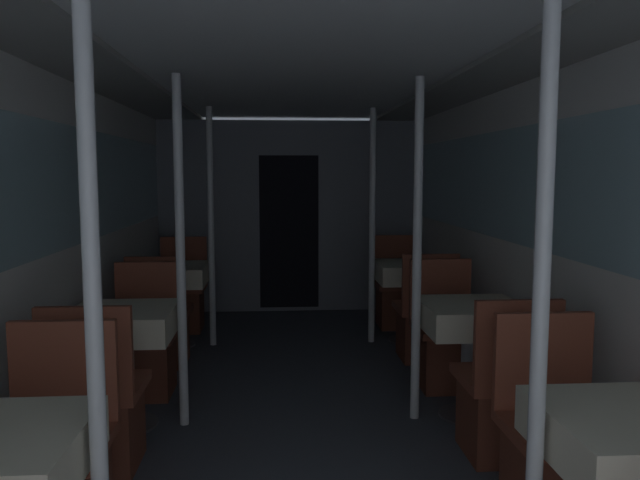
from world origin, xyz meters
name	(u,v)px	position (x,y,z in m)	size (l,w,h in m)	color
wall_left	(62,241)	(-1.43, 2.77, 1.10)	(0.05, 8.35, 2.07)	silver
wall_right	(525,238)	(1.43, 2.77, 1.10)	(0.05, 8.35, 2.07)	silver
ceiling_panel	(299,71)	(0.00, 2.77, 2.11)	(2.86, 8.35, 0.07)	silver
bulkhead_far	(289,217)	(0.00, 5.75, 1.03)	(2.80, 0.09, 2.07)	slate
chair_left_far_0	(53,479)	(-1.05, 1.43, 0.28)	(0.45, 0.45, 0.89)	brown
support_pole_left_0	(94,327)	(-0.70, 0.88, 1.03)	(0.06, 0.06, 2.07)	silver
dining_table_left_1	(123,330)	(-1.05, 2.63, 0.58)	(0.60, 0.60, 0.71)	#4C4C51
chair_left_near_1	(98,417)	(-1.05, 2.08, 0.28)	(0.45, 0.45, 0.89)	brown
chair_left_far_1	(144,354)	(-1.05, 3.19, 0.28)	(0.45, 0.45, 0.89)	brown
support_pole_left_1	(180,254)	(-0.70, 2.63, 1.03)	(0.06, 0.06, 2.07)	silver
dining_table_left_2	(172,280)	(-1.05, 4.39, 0.58)	(0.60, 0.60, 0.71)	#4C4C51
chair_left_near_2	(161,330)	(-1.05, 3.83, 0.28)	(0.45, 0.45, 0.89)	brown
chair_left_far_2	(182,302)	(-1.05, 4.95, 0.28)	(0.45, 0.45, 0.89)	brown
support_pole_left_2	(211,228)	(-0.70, 4.39, 1.03)	(0.06, 0.06, 2.07)	silver
dining_table_right_0	(636,450)	(1.05, 0.88, 0.58)	(0.60, 0.60, 0.71)	#4C4C51
chair_right_far_0	(557,462)	(1.05, 1.43, 0.28)	(0.45, 0.45, 0.89)	brown
support_pole_right_0	(540,320)	(0.70, 0.88, 1.03)	(0.06, 0.06, 2.07)	silver
dining_table_right_1	(471,324)	(1.05, 2.63, 0.58)	(0.60, 0.60, 0.71)	#4C4C51
chair_right_near_1	(503,406)	(1.05, 2.08, 0.28)	(0.45, 0.45, 0.89)	brown
chair_right_far_1	(446,348)	(1.05, 3.19, 0.28)	(0.45, 0.45, 0.89)	brown
support_pole_right_1	(417,252)	(0.70, 2.63, 1.03)	(0.06, 0.06, 2.07)	silver
dining_table_right_2	(410,277)	(1.05, 4.39, 0.58)	(0.60, 0.60, 0.71)	#4C4C51
chair_right_near_2	(424,326)	(1.05, 3.83, 0.28)	(0.45, 0.45, 0.89)	brown
chair_right_far_2	(397,298)	(1.05, 4.95, 0.28)	(0.45, 0.45, 0.89)	brown
support_pole_right_2	(372,227)	(0.70, 4.39, 1.03)	(0.06, 0.06, 2.07)	silver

